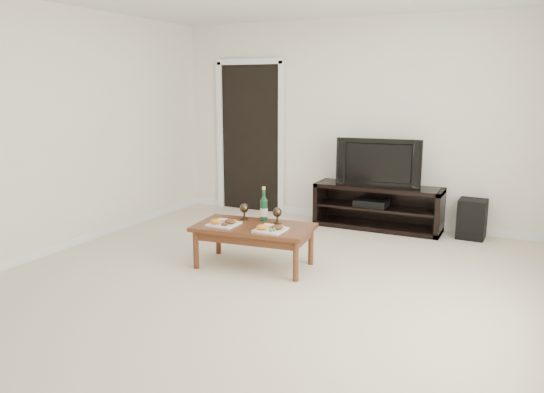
{
  "coord_description": "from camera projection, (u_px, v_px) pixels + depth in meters",
  "views": [
    {
      "loc": [
        2.01,
        -3.89,
        1.76
      ],
      "look_at": [
        -0.21,
        0.67,
        0.7
      ],
      "focal_mm": 35.0,
      "sensor_mm": 36.0,
      "label": 1
    }
  ],
  "objects": [
    {
      "name": "doorway",
      "position": [
        251.0,
        139.0,
        7.51
      ],
      "size": [
        0.9,
        0.02,
        2.05
      ],
      "primitive_type": "cube",
      "color": "black",
      "rests_on": "ground"
    },
    {
      "name": "television",
      "position": [
        379.0,
        162.0,
        6.51
      ],
      "size": [
        1.04,
        0.25,
        0.59
      ],
      "primitive_type": "imported",
      "rotation": [
        0.0,
        0.0,
        0.11
      ],
      "color": "black",
      "rests_on": "media_console"
    },
    {
      "name": "plate_left",
      "position": [
        224.0,
        222.0,
        5.2
      ],
      "size": [
        0.27,
        0.27,
        0.07
      ],
      "primitive_type": "cube",
      "color": "white",
      "rests_on": "coffee_table"
    },
    {
      "name": "floor",
      "position": [
        260.0,
        291.0,
        4.65
      ],
      "size": [
        5.5,
        5.5,
        0.0
      ],
      "primitive_type": "plane",
      "color": "beige",
      "rests_on": "ground"
    },
    {
      "name": "plate_right",
      "position": [
        271.0,
        227.0,
        5.0
      ],
      "size": [
        0.27,
        0.27,
        0.07
      ],
      "primitive_type": "cube",
      "color": "white",
      "rests_on": "coffee_table"
    },
    {
      "name": "subwoofer",
      "position": [
        472.0,
        219.0,
        6.21
      ],
      "size": [
        0.32,
        0.32,
        0.46
      ],
      "primitive_type": "cube",
      "rotation": [
        0.0,
        0.0,
        -0.04
      ],
      "color": "black",
      "rests_on": "ground"
    },
    {
      "name": "coffee_table",
      "position": [
        254.0,
        246.0,
        5.24
      ],
      "size": [
        1.2,
        0.74,
        0.42
      ],
      "primitive_type": "cube",
      "rotation": [
        0.0,
        0.0,
        0.1
      ],
      "color": "brown",
      "rests_on": "ground"
    },
    {
      "name": "goblet_left",
      "position": [
        244.0,
        211.0,
        5.4
      ],
      "size": [
        0.09,
        0.09,
        0.17
      ],
      "primitive_type": null,
      "color": "#332A1C",
      "rests_on": "coffee_table"
    },
    {
      "name": "goblet_right",
      "position": [
        277.0,
        216.0,
        5.23
      ],
      "size": [
        0.09,
        0.09,
        0.17
      ],
      "primitive_type": null,
      "color": "#332A1C",
      "rests_on": "coffee_table"
    },
    {
      "name": "av_receiver",
      "position": [
        371.0,
        203.0,
        6.64
      ],
      "size": [
        0.4,
        0.3,
        0.08
      ],
      "primitive_type": "cube",
      "rotation": [
        0.0,
        0.0,
        -0.01
      ],
      "color": "black",
      "rests_on": "media_console"
    },
    {
      "name": "media_console",
      "position": [
        378.0,
        207.0,
        6.63
      ],
      "size": [
        1.57,
        0.45,
        0.55
      ],
      "primitive_type": "cube",
      "color": "black",
      "rests_on": "ground"
    },
    {
      "name": "wine_bottle",
      "position": [
        264.0,
        204.0,
        5.35
      ],
      "size": [
        0.07,
        0.07,
        0.35
      ],
      "primitive_type": "cylinder",
      "color": "#0F3A1F",
      "rests_on": "coffee_table"
    },
    {
      "name": "back_wall",
      "position": [
        358.0,
        122.0,
        6.82
      ],
      "size": [
        5.0,
        0.04,
        2.6
      ],
      "primitive_type": "cube",
      "color": "white",
      "rests_on": "ground"
    }
  ]
}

